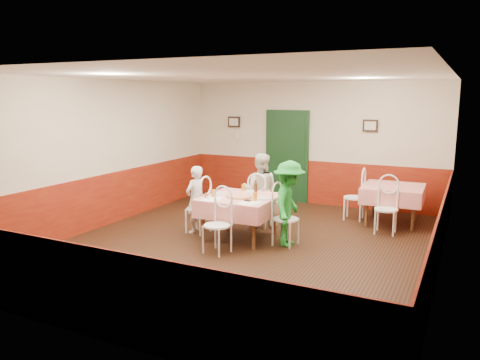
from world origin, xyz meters
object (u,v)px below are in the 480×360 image
at_px(main_table, 240,218).
at_px(wallet, 248,200).
at_px(diner_left, 196,199).
at_px(second_table, 392,205).
at_px(chair_second_a, 354,198).
at_px(glass_b, 255,197).
at_px(diner_right, 289,204).
at_px(chair_far, 259,204).
at_px(chair_near, 217,226).
at_px(pizza, 239,196).
at_px(beer_bottle, 256,187).
at_px(diner_far, 260,190).
at_px(glass_c, 244,188).
at_px(glass_a, 213,193).
at_px(chair_right, 286,219).
at_px(chair_left, 198,209).
at_px(chair_second_b, 386,210).

height_order(main_table, wallet, wallet).
xyz_separation_m(main_table, diner_left, (-0.90, -0.01, 0.24)).
relative_size(main_table, second_table, 1.09).
height_order(second_table, chair_second_a, chair_second_a).
relative_size(glass_b, diner_right, 0.10).
bearing_deg(main_table, second_table, 44.44).
bearing_deg(chair_far, second_table, -156.93).
distance_m(chair_near, pizza, 0.85).
bearing_deg(diner_right, beer_bottle, 54.33).
xyz_separation_m(chair_far, diner_left, (-0.89, -0.86, 0.17)).
relative_size(glass_b, diner_far, 0.10).
xyz_separation_m(main_table, second_table, (2.25, 2.20, 0.00)).
bearing_deg(chair_far, beer_bottle, 98.49).
relative_size(glass_c, diner_far, 0.09).
xyz_separation_m(chair_near, pizza, (0.01, 0.78, 0.32)).
bearing_deg(diner_far, glass_a, 58.61).
relative_size(main_table, wallet, 11.09).
height_order(chair_right, diner_far, diner_far).
distance_m(chair_left, chair_second_b, 3.42).
height_order(chair_far, diner_right, diner_right).
bearing_deg(diner_far, diner_right, 123.16).
relative_size(chair_near, chair_second_b, 1.00).
relative_size(chair_far, diner_far, 0.64).
xyz_separation_m(glass_c, beer_bottle, (0.25, -0.01, 0.04)).
height_order(chair_second_a, pizza, chair_second_a).
distance_m(second_table, glass_b, 3.07).
distance_m(chair_left, diner_left, 0.18).
xyz_separation_m(chair_left, chair_right, (1.70, 0.03, 0.00)).
height_order(chair_second_a, diner_left, diner_left).
bearing_deg(chair_second_b, diner_far, -167.66).
distance_m(glass_b, diner_left, 1.31).
bearing_deg(chair_near, wallet, 74.09).
bearing_deg(chair_left, main_table, 96.26).
distance_m(beer_bottle, diner_left, 1.13).
xyz_separation_m(main_table, beer_bottle, (0.12, 0.40, 0.49)).
bearing_deg(chair_second_a, chair_second_b, 43.61).
relative_size(main_table, glass_b, 8.74).
height_order(chair_far, pizza, chair_far).
xyz_separation_m(main_table, diner_right, (0.90, 0.01, 0.34)).
height_order(chair_near, pizza, chair_near).
relative_size(chair_second_b, glass_a, 7.09).
bearing_deg(chair_left, wallet, 82.53).
xyz_separation_m(chair_far, pizza, (0.03, -0.91, 0.32)).
height_order(chair_right, diner_right, diner_right).
bearing_deg(glass_b, wallet, -142.02).
relative_size(chair_left, diner_left, 0.73).
bearing_deg(glass_c, chair_right, -22.27).
distance_m(main_table, pizza, 0.40).
relative_size(chair_left, glass_b, 6.45).
relative_size(chair_near, glass_a, 7.09).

